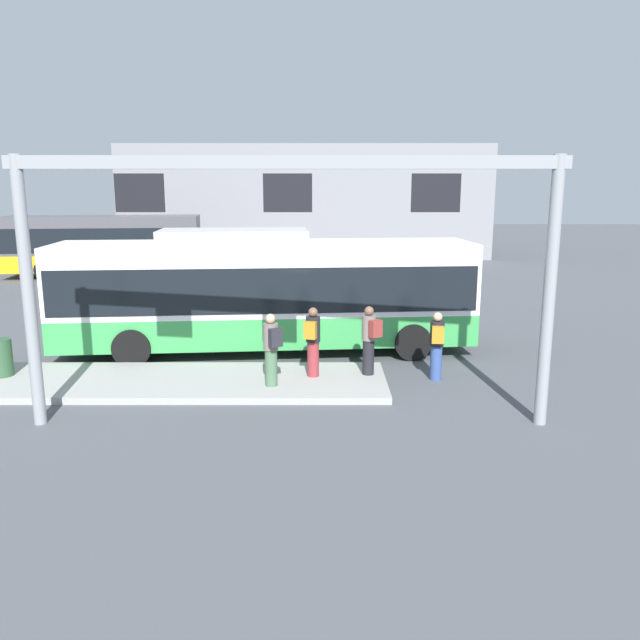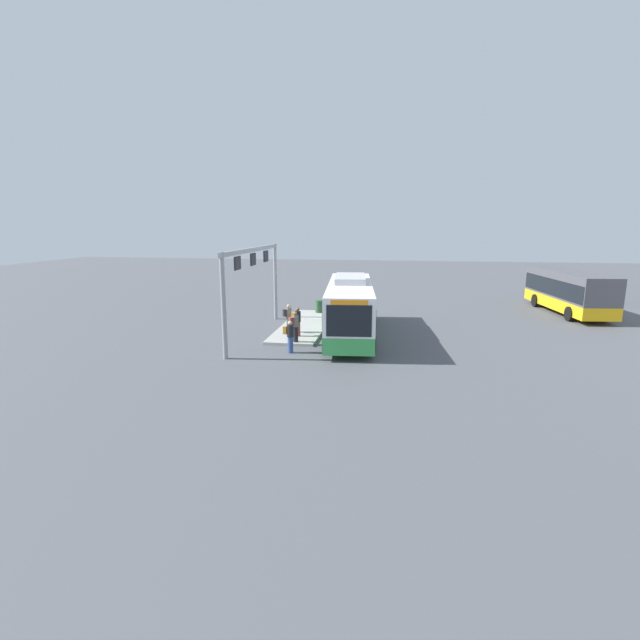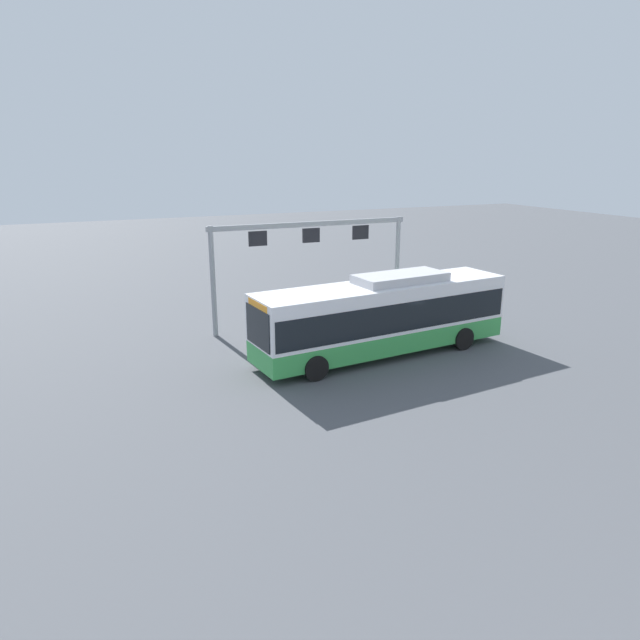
% 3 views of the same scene
% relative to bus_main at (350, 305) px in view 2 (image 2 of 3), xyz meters
% --- Properties ---
extents(ground_plane, '(120.00, 120.00, 0.00)m').
position_rel_bus_main_xyz_m(ground_plane, '(0.01, 0.00, -1.81)').
color(ground_plane, '#4C4F54').
extents(platform_curb, '(10.00, 2.80, 0.16)m').
position_rel_bus_main_xyz_m(platform_curb, '(-1.93, -3.06, -1.73)').
color(platform_curb, '#9E9E99').
rests_on(platform_curb, ground).
extents(bus_main, '(11.62, 3.50, 3.46)m').
position_rel_bus_main_xyz_m(bus_main, '(0.00, 0.00, 0.00)').
color(bus_main, green).
rests_on(bus_main, ground).
extents(bus_background_left, '(9.93, 3.56, 3.10)m').
position_rel_bus_main_xyz_m(bus_background_left, '(-9.65, 15.28, -0.04)').
color(bus_background_left, '#EAAD14').
rests_on(bus_background_left, ground).
extents(person_boarding, '(0.38, 0.55, 1.67)m').
position_rel_bus_main_xyz_m(person_boarding, '(4.32, -2.66, -0.92)').
color(person_boarding, '#334C8C').
rests_on(person_boarding, ground).
extents(person_waiting_near, '(0.43, 0.58, 1.67)m').
position_rel_bus_main_xyz_m(person_waiting_near, '(1.34, -2.88, -0.76)').
color(person_waiting_near, maroon).
rests_on(person_waiting_near, platform_curb).
extents(person_waiting_mid, '(0.55, 0.60, 1.67)m').
position_rel_bus_main_xyz_m(person_waiting_mid, '(2.69, -2.73, -0.76)').
color(person_waiting_mid, black).
rests_on(person_waiting_mid, platform_curb).
extents(person_waiting_far, '(0.53, 0.61, 1.67)m').
position_rel_bus_main_xyz_m(person_waiting_far, '(0.41, -3.62, -0.76)').
color(person_waiting_far, '#476B4C').
rests_on(person_waiting_far, platform_curb).
extents(platform_sign_gantry, '(10.33, 0.24, 5.20)m').
position_rel_bus_main_xyz_m(platform_sign_gantry, '(0.91, -5.53, 1.99)').
color(platform_sign_gantry, gray).
rests_on(platform_sign_gantry, ground).
extents(trash_bin, '(0.52, 0.52, 0.90)m').
position_rel_bus_main_xyz_m(trash_bin, '(-6.12, -2.83, -1.20)').
color(trash_bin, '#2D5133').
rests_on(trash_bin, platform_curb).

